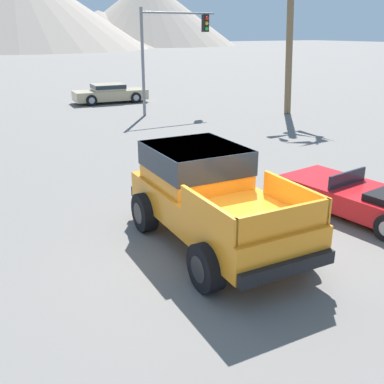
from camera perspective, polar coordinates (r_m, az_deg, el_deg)
The scene contains 6 objects.
ground_plane at distance 9.58m, azimuth 3.31°, elevation -7.43°, with size 320.00×320.00×0.00m, color slate.
orange_pickup_truck at distance 9.63m, azimuth 2.04°, elevation 0.05°, with size 2.58×4.99×2.01m.
red_convertible_car at distance 11.94m, azimuth 20.71°, elevation -0.84°, with size 2.20×4.26×1.03m.
parked_car_tan at distance 29.89m, azimuth -10.40°, elevation 12.26°, with size 4.74×2.20×1.18m.
traffic_light_main at distance 25.36m, azimuth -2.60°, elevation 18.71°, with size 4.44×0.38×5.50m.
distant_mountain_range at distance 131.68m, azimuth -20.58°, elevation 20.31°, with size 137.12×72.19×20.87m.
Camera 1 is at (-4.75, -7.07, 4.38)m, focal length 42.00 mm.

